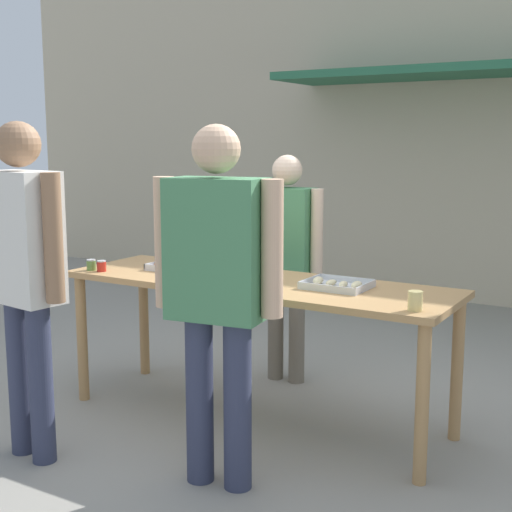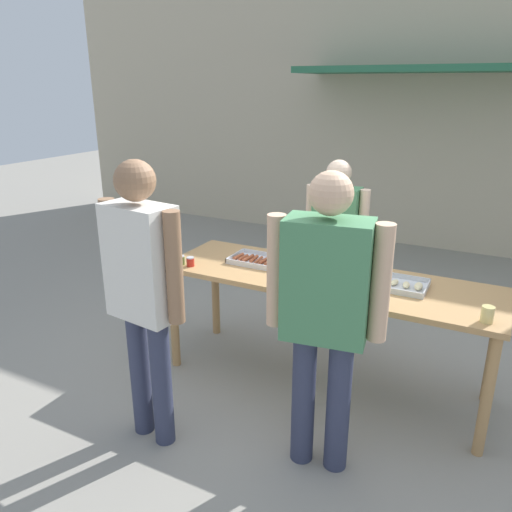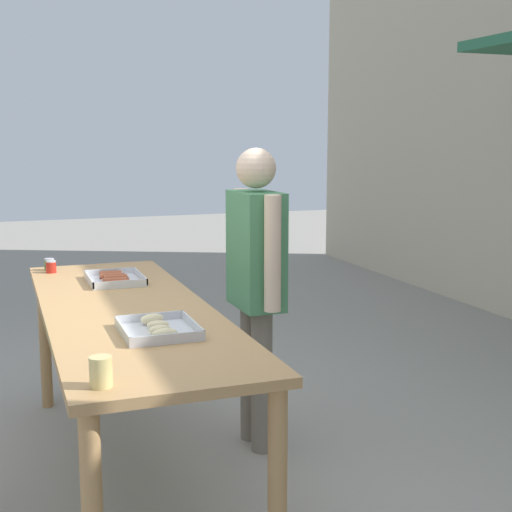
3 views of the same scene
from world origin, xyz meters
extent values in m
plane|color=gray|center=(0.00, 0.00, 0.00)|extent=(24.00, 24.00, 0.00)
cube|color=beige|center=(0.00, 4.00, 2.25)|extent=(12.00, 0.12, 4.50)
cube|color=#2D704C|center=(0.00, 3.45, 2.40)|extent=(3.20, 1.00, 0.08)
cube|color=tan|center=(0.00, 0.00, 0.87)|extent=(2.47, 0.77, 0.04)
cylinder|color=tan|center=(-1.17, -0.32, 0.43)|extent=(0.07, 0.07, 0.85)
cylinder|color=tan|center=(1.17, -0.32, 0.43)|extent=(0.07, 0.07, 0.85)
cylinder|color=tan|center=(-1.17, 0.32, 0.43)|extent=(0.07, 0.07, 0.85)
cylinder|color=tan|center=(1.17, 0.32, 0.43)|extent=(0.07, 0.07, 0.85)
cube|color=silver|center=(-0.61, 0.04, 0.89)|extent=(0.39, 0.30, 0.01)
cube|color=silver|center=(-0.61, -0.10, 0.92)|extent=(0.39, 0.01, 0.03)
cube|color=silver|center=(-0.61, 0.19, 0.92)|extent=(0.39, 0.01, 0.03)
cube|color=silver|center=(-0.80, 0.04, 0.92)|extent=(0.01, 0.30, 0.03)
cube|color=silver|center=(-0.42, 0.04, 0.92)|extent=(0.01, 0.30, 0.03)
cylinder|color=#A34C2D|center=(-0.77, 0.04, 0.91)|extent=(0.04, 0.13, 0.03)
cylinder|color=#A34C2D|center=(-0.72, 0.04, 0.91)|extent=(0.04, 0.12, 0.03)
cylinder|color=#A34C2D|center=(-0.67, 0.04, 0.91)|extent=(0.04, 0.14, 0.03)
cylinder|color=#A34C2D|center=(-0.63, 0.05, 0.91)|extent=(0.04, 0.13, 0.03)
cylinder|color=#A34C2D|center=(-0.58, 0.04, 0.91)|extent=(0.03, 0.15, 0.02)
cylinder|color=#A34C2D|center=(-0.54, 0.04, 0.91)|extent=(0.04, 0.13, 0.03)
cylinder|color=#A34C2D|center=(-0.50, 0.04, 0.91)|extent=(0.03, 0.13, 0.02)
cylinder|color=#A34C2D|center=(-0.45, 0.04, 0.91)|extent=(0.04, 0.12, 0.03)
cube|color=silver|center=(0.52, 0.04, 0.89)|extent=(0.36, 0.30, 0.01)
cube|color=silver|center=(0.52, -0.10, 0.92)|extent=(0.36, 0.01, 0.03)
cube|color=silver|center=(0.52, 0.19, 0.92)|extent=(0.36, 0.01, 0.03)
cube|color=silver|center=(0.35, 0.04, 0.92)|extent=(0.01, 0.30, 0.03)
cube|color=silver|center=(0.70, 0.04, 0.92)|extent=(0.01, 0.30, 0.03)
ellipsoid|color=beige|center=(0.40, 0.04, 0.92)|extent=(0.08, 0.11, 0.05)
ellipsoid|color=beige|center=(0.48, 0.05, 0.92)|extent=(0.06, 0.10, 0.03)
ellipsoid|color=beige|center=(0.57, 0.04, 0.92)|extent=(0.06, 0.10, 0.04)
ellipsoid|color=beige|center=(0.65, 0.04, 0.92)|extent=(0.06, 0.11, 0.04)
cylinder|color=#567A38|center=(-1.10, -0.28, 0.92)|extent=(0.06, 0.06, 0.06)
cylinder|color=#B2B2B7|center=(-1.10, -0.28, 0.96)|extent=(0.06, 0.06, 0.01)
cylinder|color=#B22319|center=(-1.02, -0.27, 0.92)|extent=(0.06, 0.06, 0.06)
cylinder|color=#B2B2B7|center=(-1.02, -0.27, 0.96)|extent=(0.06, 0.06, 0.01)
cylinder|color=#DBC67A|center=(1.10, -0.27, 0.94)|extent=(0.08, 0.08, 0.10)
cylinder|color=#756B5B|center=(-0.27, 0.73, 0.39)|extent=(0.12, 0.12, 0.79)
cylinder|color=#756B5B|center=(-0.10, 0.73, 0.39)|extent=(0.12, 0.12, 0.79)
cube|color=#478456|center=(-0.18, 0.73, 1.10)|extent=(0.39, 0.22, 0.62)
sphere|color=beige|center=(-0.18, 0.73, 1.53)|extent=(0.21, 0.21, 0.21)
cylinder|color=beige|center=(-0.42, 0.73, 1.11)|extent=(0.09, 0.09, 0.59)
cylinder|color=beige|center=(0.05, 0.74, 1.11)|extent=(0.09, 0.09, 0.59)
cylinder|color=#333851|center=(-0.68, -1.13, 0.44)|extent=(0.13, 0.13, 0.88)
cylinder|color=#333851|center=(-0.87, -1.10, 0.44)|extent=(0.13, 0.13, 0.88)
cube|color=silver|center=(-0.78, -1.11, 1.23)|extent=(0.46, 0.29, 0.70)
sphere|color=#936B4C|center=(-0.78, -1.11, 1.72)|extent=(0.24, 0.24, 0.24)
cylinder|color=#936B4C|center=(-0.51, -1.15, 1.25)|extent=(0.10, 0.10, 0.66)
cylinder|color=#333851|center=(0.39, -0.83, 0.44)|extent=(0.14, 0.14, 0.87)
cylinder|color=#333851|center=(0.18, -0.86, 0.44)|extent=(0.14, 0.14, 0.87)
cube|color=#478456|center=(0.29, -0.85, 1.22)|extent=(0.50, 0.32, 0.69)
sphere|color=#DBAD89|center=(0.29, -0.85, 1.70)|extent=(0.24, 0.24, 0.24)
cylinder|color=#DBAD89|center=(0.57, -0.81, 1.24)|extent=(0.11, 0.11, 0.66)
cylinder|color=#DBAD89|center=(0.00, -0.89, 1.24)|extent=(0.11, 0.11, 0.66)
camera|label=1|loc=(2.21, -3.69, 1.75)|focal=50.00mm
camera|label=2|loc=(1.10, -3.27, 2.24)|focal=35.00mm
camera|label=3|loc=(3.35, -0.55, 1.69)|focal=50.00mm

